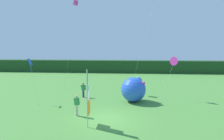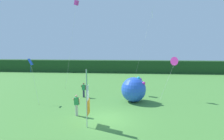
{
  "view_description": "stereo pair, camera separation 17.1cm",
  "coord_description": "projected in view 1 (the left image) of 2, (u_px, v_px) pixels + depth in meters",
  "views": [
    {
      "loc": [
        1.55,
        -14.51,
        5.7
      ],
      "look_at": [
        0.17,
        3.06,
        3.49
      ],
      "focal_mm": 31.19,
      "sensor_mm": 36.0,
      "label": 1
    },
    {
      "loc": [
        1.73,
        -14.49,
        5.7
      ],
      "look_at": [
        0.17,
        3.06,
        3.49
      ],
      "focal_mm": 31.19,
      "sensor_mm": 36.0,
      "label": 2
    }
  ],
  "objects": [
    {
      "name": "ground_plane",
      "position": [
        107.0,
        119.0,
        15.18
      ],
      "size": [
        120.0,
        120.0,
        0.0
      ],
      "primitive_type": "plane",
      "color": "#478438"
    },
    {
      "name": "distant_treeline",
      "position": [
        120.0,
        66.0,
        41.63
      ],
      "size": [
        80.0,
        2.4,
        2.58
      ],
      "primitive_type": "cube",
      "color": "#1E421E",
      "rests_on": "ground"
    },
    {
      "name": "banner_flag",
      "position": [
        88.0,
        99.0,
        13.7
      ],
      "size": [
        0.06,
        1.03,
        4.11
      ],
      "color": "#B7B7BC",
      "rests_on": "ground"
    },
    {
      "name": "person_near_banner",
      "position": [
        77.0,
        105.0,
        15.79
      ],
      "size": [
        0.55,
        0.48,
        1.75
      ],
      "color": "#B7B2A3",
      "rests_on": "ground"
    },
    {
      "name": "person_mid_field",
      "position": [
        83.0,
        90.0,
        21.51
      ],
      "size": [
        0.55,
        0.48,
        1.62
      ],
      "color": "#2D334C",
      "rests_on": "ground"
    },
    {
      "name": "inflatable_balloon",
      "position": [
        133.0,
        89.0,
        19.79
      ],
      "size": [
        2.52,
        2.52,
        2.6
      ],
      "color": "blue",
      "rests_on": "ground"
    },
    {
      "name": "kite_magenta_delta_0",
      "position": [
        175.0,
        61.0,
        20.61
      ],
      "size": [
        2.32,
        2.27,
        4.54
      ],
      "color": "brown",
      "rests_on": "ground"
    },
    {
      "name": "kite_blue_diamond_1",
      "position": [
        30.0,
        64.0,
        19.38
      ],
      "size": [
        1.4,
        1.28,
        4.4
      ],
      "color": "brown",
      "rests_on": "ground"
    },
    {
      "name": "kite_white_diamond_2",
      "position": [
        150.0,
        16.0,
        25.75
      ],
      "size": [
        2.86,
        1.89,
        10.83
      ],
      "color": "brown",
      "rests_on": "ground"
    },
    {
      "name": "kite_magenta_box_3",
      "position": [
        76.0,
        3.0,
        25.18
      ],
      "size": [
        1.99,
        0.84,
        11.58
      ],
      "color": "brown",
      "rests_on": "ground"
    }
  ]
}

